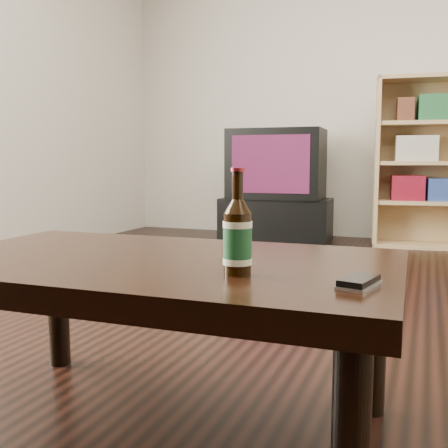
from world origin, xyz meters
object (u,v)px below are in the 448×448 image
(tv, at_px, (277,164))
(tv_stand, at_px, (276,220))
(phone, at_px, (359,282))
(coffee_table, at_px, (157,281))
(beer_bottle, at_px, (238,237))
(bookshelf, at_px, (421,160))

(tv, bearing_deg, tv_stand, 90.00)
(tv, bearing_deg, phone, -74.53)
(tv, xyz_separation_m, phone, (1.08, -3.27, -0.21))
(coffee_table, height_order, phone, phone)
(phone, bearing_deg, coffee_table, 179.28)
(tv, bearing_deg, beer_bottle, -78.47)
(coffee_table, bearing_deg, tv, 100.46)
(tv_stand, distance_m, phone, 3.46)
(coffee_table, xyz_separation_m, beer_bottle, (0.25, -0.11, 0.13))
(coffee_table, bearing_deg, beer_bottle, -23.56)
(tv, xyz_separation_m, coffee_table, (0.58, -3.15, -0.27))
(tv_stand, xyz_separation_m, beer_bottle, (0.83, -3.26, 0.33))
(bookshelf, height_order, phone, bookshelf)
(tv_stand, relative_size, phone, 7.95)
(tv_stand, relative_size, bookshelf, 0.69)
(tv_stand, relative_size, coffee_table, 0.77)
(phone, bearing_deg, beer_bottle, -170.54)
(tv_stand, distance_m, coffee_table, 3.21)
(coffee_table, bearing_deg, tv_stand, 100.46)
(bookshelf, xyz_separation_m, phone, (-0.05, -3.40, -0.24))
(beer_bottle, bearing_deg, tv, 104.29)
(bookshelf, distance_m, coffee_table, 3.34)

